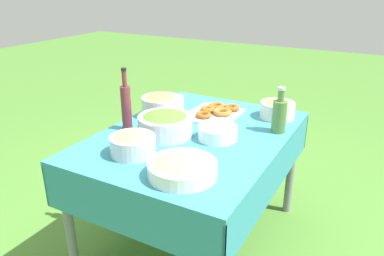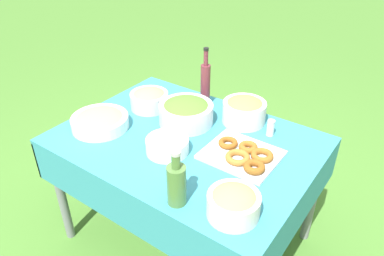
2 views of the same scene
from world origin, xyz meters
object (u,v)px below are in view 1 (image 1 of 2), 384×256
Objects in this scene: olive_bowl at (161,104)px; plate_stack at (218,133)px; olive_oil_bottle at (279,115)px; bread_bowl at (133,143)px; wine_bottle at (126,106)px; donut_platter at (215,112)px; pasta_bowl at (182,167)px; fruit_bowl at (278,108)px; salad_bowl at (165,123)px.

plate_stack is at bearing 70.61° from olive_bowl.
bread_bowl is at bearing -41.13° from olive_oil_bottle.
plate_stack is at bearing -45.01° from olive_oil_bottle.
bread_bowl is (0.61, -0.53, -0.04)m from olive_oil_bottle.
donut_platter is at bearing 143.12° from wine_bottle.
pasta_bowl is 1.46× the size of fruit_bowl.
plate_stack is 0.53m from wine_bottle.
salad_bowl is at bearing -38.87° from fruit_bowl.
donut_platter is 0.34m from olive_bowl.
salad_bowl is 1.42× the size of fruit_bowl.
olive_oil_bottle is 1.16× the size of bread_bowl.
salad_bowl is at bearing -57.04° from olive_oil_bottle.
plate_stack is 0.59× the size of wine_bottle.
bread_bowl is at bearing -2.43° from salad_bowl.
fruit_bowl is (-0.59, 0.68, -0.08)m from wine_bottle.
fruit_bowl reaches higher than pasta_bowl.
olive_bowl is at bearing -82.97° from olive_oil_bottle.
olive_oil_bottle reaches higher than bread_bowl.
plate_stack is 0.49m from olive_bowl.
olive_oil_bottle is 1.23× the size of fruit_bowl.
donut_platter is 1.57× the size of bread_bowl.
bread_bowl is at bearing 19.00° from olive_bowl.
fruit_bowl reaches higher than donut_platter.
wine_bottle is at bearing -82.26° from salad_bowl.
pasta_bowl is (0.34, 0.31, -0.03)m from salad_bowl.
donut_platter is 1.35× the size of olive_oil_bottle.
olive_bowl is at bearing -161.00° from bread_bowl.
salad_bowl is 0.25m from wine_bottle.
salad_bowl is at bearing -72.11° from plate_stack.
salad_bowl reaches higher than fruit_bowl.
wine_bottle reaches higher than plate_stack.
salad_bowl is 0.72m from fruit_bowl.
donut_platter is at bearing -152.57° from plate_stack.
olive_oil_bottle is at bearing 116.12° from wine_bottle.
pasta_bowl is 1.37× the size of bread_bowl.
plate_stack is at bearing 141.88° from bread_bowl.
olive_oil_bottle is 0.81m from bread_bowl.
fruit_bowl is at bearing 112.51° from donut_platter.
donut_platter is at bearing 119.13° from olive_bowl.
olive_oil_bottle reaches higher than salad_bowl.
bread_bowl is at bearing -38.12° from plate_stack.
plate_stack is 1.00× the size of fruit_bowl.
plate_stack is (0.33, 0.17, 0.02)m from donut_platter.
wine_bottle reaches higher than fruit_bowl.
olive_bowl is (-0.28, 0.04, -0.07)m from wine_bottle.
olive_oil_bottle reaches higher than pasta_bowl.
salad_bowl is 0.62m from olive_oil_bottle.
olive_bowl is at bearing -109.39° from plate_stack.
olive_oil_bottle is (0.08, 0.42, 0.08)m from donut_platter.
fruit_bowl is 0.71m from olive_bowl.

